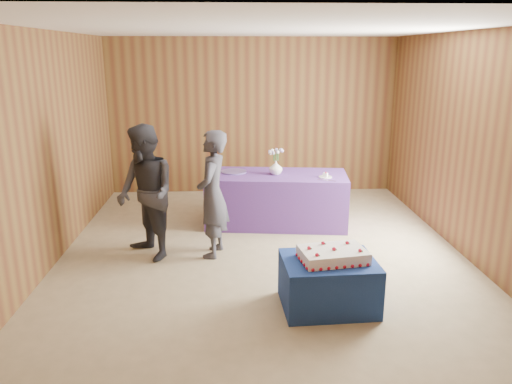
{
  "coord_description": "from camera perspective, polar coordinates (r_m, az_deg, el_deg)",
  "views": [
    {
      "loc": [
        -0.37,
        -5.78,
        2.45
      ],
      "look_at": [
        -0.08,
        0.1,
        0.79
      ],
      "focal_mm": 35.0,
      "sensor_mm": 36.0,
      "label": 1
    }
  ],
  "objects": [
    {
      "name": "vase",
      "position": [
        7.15,
        2.27,
        2.79
      ],
      "size": [
        0.2,
        0.2,
        0.2
      ],
      "primitive_type": "imported",
      "rotation": [
        0.0,
        0.0,
        -0.05
      ],
      "color": "white",
      "rests_on": "serving_table"
    },
    {
      "name": "knife",
      "position": [
        6.89,
        8.09,
        1.32
      ],
      "size": [
        0.24,
        0.13,
        0.0
      ],
      "primitive_type": "cube",
      "rotation": [
        0.0,
        0.0,
        -0.45
      ],
      "color": "silver",
      "rests_on": "serving_table"
    },
    {
      "name": "platter",
      "position": [
        7.3,
        -2.57,
        2.34
      ],
      "size": [
        0.4,
        0.4,
        0.02
      ],
      "primitive_type": "cylinder",
      "rotation": [
        0.0,
        0.0,
        0.07
      ],
      "color": "#58468C",
      "rests_on": "serving_table"
    },
    {
      "name": "guest_right",
      "position": [
        6.1,
        -12.48,
        -0.14
      ],
      "size": [
        0.97,
        1.01,
        1.64
      ],
      "primitive_type": "imported",
      "rotation": [
        0.0,
        0.0,
        -0.94
      ],
      "color": "#2F3039",
      "rests_on": "ground"
    },
    {
      "name": "serving_table",
      "position": [
        7.28,
        2.37,
        -0.82
      ],
      "size": [
        2.09,
        1.12,
        0.75
      ],
      "primitive_type": "cube",
      "rotation": [
        0.0,
        0.0,
        -0.11
      ],
      "color": "#553086",
      "rests_on": "ground"
    },
    {
      "name": "room_shell",
      "position": [
        5.83,
        0.8,
        9.37
      ],
      "size": [
        5.04,
        6.04,
        2.72
      ],
      "color": "brown",
      "rests_on": "ground"
    },
    {
      "name": "plate",
      "position": [
        7.06,
        7.93,
        1.71
      ],
      "size": [
        0.2,
        0.2,
        0.01
      ],
      "primitive_type": "cylinder",
      "rotation": [
        0.0,
        0.0,
        -0.1
      ],
      "color": "silver",
      "rests_on": "serving_table"
    },
    {
      "name": "cake_table",
      "position": [
        5.05,
        8.26,
        -10.29
      ],
      "size": [
        0.94,
        0.75,
        0.5
      ],
      "primitive_type": "cube",
      "rotation": [
        0.0,
        0.0,
        0.05
      ],
      "color": "navy",
      "rests_on": "ground"
    },
    {
      "name": "guest_left",
      "position": [
        6.07,
        -4.99,
        -0.27
      ],
      "size": [
        0.48,
        0.63,
        1.56
      ],
      "primitive_type": "imported",
      "rotation": [
        0.0,
        0.0,
        -1.77
      ],
      "color": "#33333C",
      "rests_on": "ground"
    },
    {
      "name": "flower_spray",
      "position": [
        7.1,
        2.29,
        4.71
      ],
      "size": [
        0.22,
        0.22,
        0.17
      ],
      "color": "#2E702D",
      "rests_on": "vase"
    },
    {
      "name": "ground",
      "position": [
        6.29,
        0.74,
        -7.19
      ],
      "size": [
        6.0,
        6.0,
        0.0
      ],
      "primitive_type": "plane",
      "color": "tan",
      "rests_on": "ground"
    },
    {
      "name": "cake_slice",
      "position": [
        7.05,
        7.94,
        1.98
      ],
      "size": [
        0.08,
        0.08,
        0.07
      ],
      "rotation": [
        0.0,
        0.0,
        -0.53
      ],
      "color": "white",
      "rests_on": "plate"
    },
    {
      "name": "sheet_cake",
      "position": [
        4.92,
        8.78,
        -7.1
      ],
      "size": [
        0.71,
        0.54,
        0.15
      ],
      "rotation": [
        0.0,
        0.0,
        0.17
      ],
      "color": "white",
      "rests_on": "cake_table"
    }
  ]
}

